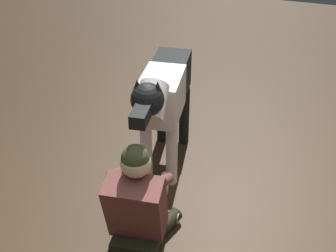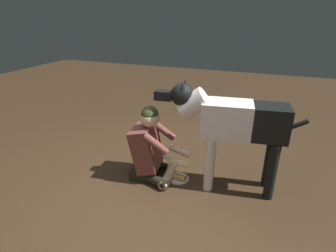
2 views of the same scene
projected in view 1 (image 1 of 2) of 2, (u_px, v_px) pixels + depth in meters
The scene contains 3 objects.
person_sitting_on_floor at pixel (138, 204), 2.90m from camera, with size 0.70×0.57×0.87m.
large_dog at pixel (163, 97), 3.38m from camera, with size 1.50×0.41×1.16m.
hot_dog_on_plate at pixel (150, 206), 3.34m from camera, with size 0.25×0.25×0.06m.
Camera 1 is at (1.82, 0.67, 2.43)m, focal length 43.42 mm.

